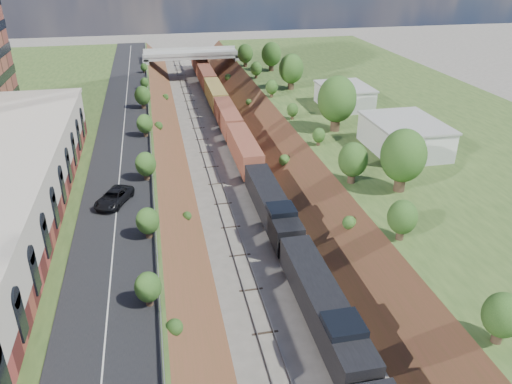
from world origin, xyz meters
name	(u,v)px	position (x,y,z in m)	size (l,w,h in m)	color
platform_right	(432,143)	(33.00, 60.00, 2.50)	(44.00, 180.00, 5.00)	#344D20
embankment_left	(157,180)	(-11.00, 60.00, 0.00)	(7.07, 180.00, 7.07)	brown
embankment_right	(300,168)	(11.00, 60.00, 0.00)	(7.07, 180.00, 7.07)	brown
rail_left_track	(214,175)	(-2.60, 60.00, 0.09)	(1.58, 180.00, 0.18)	gray
rail_right_track	(247,172)	(2.60, 60.00, 0.09)	(1.58, 180.00, 0.18)	gray
road	(122,150)	(-15.50, 60.00, 5.05)	(8.00, 180.00, 0.10)	black
guardrail	(151,145)	(-11.40, 59.80, 5.55)	(0.10, 171.00, 0.70)	#99999E
overpass	(192,60)	(0.00, 122.00, 4.92)	(24.50, 8.30, 7.40)	gray
white_building_near	(404,137)	(23.50, 52.00, 7.00)	(9.00, 12.00, 4.00)	silver
white_building_far	(344,97)	(23.00, 74.00, 6.80)	(8.00, 10.00, 3.60)	silver
tree_right_large	(403,156)	(17.00, 40.00, 9.38)	(5.25, 5.25, 7.61)	#473323
tree_left_crest	(155,322)	(-11.80, 20.00, 7.04)	(2.45, 2.45, 3.55)	#473323
freight_train	(237,136)	(2.60, 69.09, 2.63)	(3.10, 141.44, 4.62)	black
suv	(114,197)	(-15.76, 43.22, 5.89)	(2.61, 5.66, 1.57)	black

